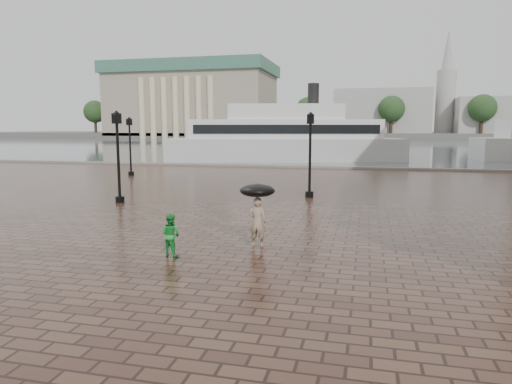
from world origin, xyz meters
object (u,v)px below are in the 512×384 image
Objects in this scene: street_lamps at (180,151)px; ferry_near at (285,138)px; adult_pedestrian at (257,222)px; child_pedestrian at (171,235)px.

ferry_near is at bearing 85.66° from street_lamps.
adult_pedestrian is (7.69, -12.05, -1.54)m from street_lamps.
child_pedestrian is 39.09m from ferry_near.
street_lamps is 0.57× the size of ferry_near.
street_lamps reaches higher than child_pedestrian.
street_lamps is 25.31m from ferry_near.
ferry_near reaches higher than adult_pedestrian.
ferry_near reaches higher than street_lamps.
adult_pedestrian is 0.06× the size of ferry_near.
child_pedestrian is at bearing -99.15° from ferry_near.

